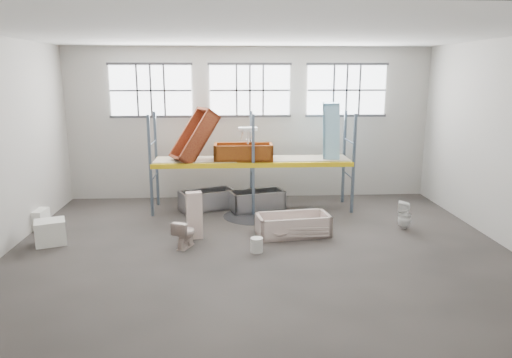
{
  "coord_description": "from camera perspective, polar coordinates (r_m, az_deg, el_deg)",
  "views": [
    {
      "loc": [
        -0.72,
        -10.75,
        4.16
      ],
      "look_at": [
        0.0,
        1.5,
        1.4
      ],
      "focal_mm": 33.19,
      "sensor_mm": 36.0,
      "label": 1
    }
  ],
  "objects": [
    {
      "name": "ceiling",
      "position": [
        10.81,
        0.49,
        17.4
      ],
      "size": [
        12.0,
        10.0,
        0.1
      ],
      "primitive_type": "cube",
      "color": "silver",
      "rests_on": "ground"
    },
    {
      "name": "rack_upright_lb",
      "position": [
        15.26,
        -11.92,
        2.37
      ],
      "size": [
        0.08,
        0.08,
        3.0
      ],
      "primitive_type": "cube",
      "color": "slate",
      "rests_on": "floor"
    },
    {
      "name": "rack_beam_back",
      "position": [
        15.1,
        -0.58,
        2.54
      ],
      "size": [
        6.0,
        0.1,
        0.14
      ],
      "primitive_type": "cube",
      "color": "yellow",
      "rests_on": "floor"
    },
    {
      "name": "bucket",
      "position": [
        11.31,
        0.09,
        -7.96
      ],
      "size": [
        0.35,
        0.35,
        0.35
      ],
      "primitive_type": "cylinder",
      "rotation": [
        0.0,
        0.0,
        -0.22
      ],
      "color": "silver",
      "rests_on": "floor"
    },
    {
      "name": "wall_back",
      "position": [
        15.9,
        -0.75,
        6.69
      ],
      "size": [
        12.0,
        0.1,
        5.0
      ],
      "primitive_type": "cube",
      "color": "#B2AEA4",
      "rests_on": "ground"
    },
    {
      "name": "carton_far",
      "position": [
        14.32,
        -25.16,
        -4.37
      ],
      "size": [
        0.65,
        0.65,
        0.52
      ],
      "primitive_type": "cube",
      "rotation": [
        0.0,
        0.0,
        -0.05
      ],
      "color": "white",
      "rests_on": "floor"
    },
    {
      "name": "wall_front",
      "position": [
        5.98,
        3.68,
        -3.5
      ],
      "size": [
        12.0,
        0.1,
        5.0
      ],
      "primitive_type": "cube",
      "color": "#B4B0A7",
      "rests_on": "ground"
    },
    {
      "name": "rust_tub_tilted",
      "position": [
        14.34,
        -7.41,
        5.1
      ],
      "size": [
        1.63,
        1.38,
        1.72
      ],
      "primitive_type": null,
      "rotation": [
        0.0,
        -0.96,
        0.48
      ],
      "color": "brown",
      "rests_on": "shelf_deck"
    },
    {
      "name": "toilet_white",
      "position": [
        13.5,
        17.47,
        -4.17
      ],
      "size": [
        0.46,
        0.45,
        0.77
      ],
      "primitive_type": "imported",
      "rotation": [
        0.0,
        0.0,
        -1.96
      ],
      "color": "white",
      "rests_on": "floor"
    },
    {
      "name": "shelf_deck",
      "position": [
        14.5,
        -0.46,
        2.43
      ],
      "size": [
        5.9,
        1.1,
        0.03
      ],
      "primitive_type": "cube",
      "color": "gray",
      "rests_on": "floor"
    },
    {
      "name": "rack_upright_rb",
      "position": [
        15.53,
        10.56,
        2.61
      ],
      "size": [
        0.08,
        0.08,
        3.0
      ],
      "primitive_type": "cube",
      "color": "slate",
      "rests_on": "floor"
    },
    {
      "name": "rack_upright_mb",
      "position": [
        15.1,
        -0.58,
        2.54
      ],
      "size": [
        0.08,
        0.08,
        3.0
      ],
      "primitive_type": "cube",
      "color": "slate",
      "rests_on": "floor"
    },
    {
      "name": "window_mid",
      "position": [
        15.71,
        -0.75,
        10.64
      ],
      "size": [
        2.6,
        0.04,
        1.6
      ],
      "primitive_type": "cube",
      "color": "white",
      "rests_on": "wall_back"
    },
    {
      "name": "carton_near",
      "position": [
        12.84,
        -23.53,
        -5.89
      ],
      "size": [
        0.87,
        0.81,
        0.61
      ],
      "primitive_type": "cube",
      "rotation": [
        0.0,
        0.0,
        0.36
      ],
      "color": "white",
      "rests_on": "floor"
    },
    {
      "name": "rack_beam_front",
      "position": [
        13.92,
        -0.34,
        1.67
      ],
      "size": [
        6.0,
        0.1,
        0.14
      ],
      "primitive_type": "cube",
      "color": "yellow",
      "rests_on": "floor"
    },
    {
      "name": "cistern_tall",
      "position": [
        12.2,
        -7.45,
        -4.36
      ],
      "size": [
        0.44,
        0.33,
        1.22
      ],
      "primitive_type": "cube",
      "rotation": [
        0.0,
        0.0,
        0.21
      ],
      "color": "beige",
      "rests_on": "floor"
    },
    {
      "name": "rust_tub_flat",
      "position": [
        14.31,
        -1.54,
        3.26
      ],
      "size": [
        1.77,
        0.85,
        0.49
      ],
      "primitive_type": null,
      "rotation": [
        0.0,
        0.0,
        -0.02
      ],
      "color": "#87510B",
      "rests_on": "shelf_deck"
    },
    {
      "name": "rack_upright_ma",
      "position": [
        13.92,
        -0.34,
        1.67
      ],
      "size": [
        0.08,
        0.08,
        3.0
      ],
      "primitive_type": "cube",
      "color": "slate",
      "rests_on": "floor"
    },
    {
      "name": "wet_patch",
      "position": [
        14.09,
        -0.29,
        -4.48
      ],
      "size": [
        1.8,
        1.8,
        0.0
      ],
      "primitive_type": "cylinder",
      "color": "black",
      "rests_on": "floor"
    },
    {
      "name": "blue_tub_upright",
      "position": [
        14.77,
        9.03,
        5.66
      ],
      "size": [
        0.7,
        0.91,
        1.77
      ],
      "primitive_type": null,
      "rotation": [
        0.0,
        1.54,
        -0.19
      ],
      "color": "#92CCE8",
      "rests_on": "shelf_deck"
    },
    {
      "name": "rack_upright_ra",
      "position": [
        14.39,
        11.68,
        1.77
      ],
      "size": [
        0.08,
        0.08,
        3.0
      ],
      "primitive_type": "cube",
      "color": "slate",
      "rests_on": "floor"
    },
    {
      "name": "sink_on_shelf",
      "position": [
        14.3,
        -0.97,
        4.38
      ],
      "size": [
        0.66,
        0.55,
        0.52
      ],
      "primitive_type": "imported",
      "rotation": [
        0.0,
        0.0,
        0.18
      ],
      "color": "silver",
      "rests_on": "rust_tub_flat"
    },
    {
      "name": "toilet_beige",
      "position": [
        11.68,
        -8.58,
        -6.51
      ],
      "size": [
        0.64,
        0.79,
        0.7
      ],
      "primitive_type": "imported",
      "rotation": [
        0.0,
        0.0,
        2.72
      ],
      "color": "beige",
      "rests_on": "floor"
    },
    {
      "name": "window_right",
      "position": [
        16.18,
        10.85,
        10.48
      ],
      "size": [
        2.6,
        0.04,
        1.6
      ],
      "primitive_type": "cube",
      "color": "white",
      "rests_on": "wall_back"
    },
    {
      "name": "window_left",
      "position": [
        15.89,
        -12.55,
        10.37
      ],
      "size": [
        2.6,
        0.04,
        1.6
      ],
      "primitive_type": "cube",
      "color": "white",
      "rests_on": "wall_back"
    },
    {
      "name": "floor",
      "position": [
        11.57,
        0.44,
        -8.67
      ],
      "size": [
        12.0,
        10.0,
        0.1
      ],
      "primitive_type": "cube",
      "color": "#4B443F",
      "rests_on": "ground"
    },
    {
      "name": "bathtub_beige",
      "position": [
        12.46,
        4.47,
        -5.53
      ],
      "size": [
        1.97,
        1.11,
        0.55
      ],
      "primitive_type": null,
      "rotation": [
        0.0,
        0.0,
        0.12
      ],
      "color": "beige",
      "rests_on": "floor"
    },
    {
      "name": "cistern_spare",
      "position": [
        12.28,
        5.91,
        -5.81
      ],
      "size": [
        0.41,
        0.26,
        0.36
      ],
      "primitive_type": "cube",
      "rotation": [
        0.0,
        0.0,
        0.23
      ],
      "color": "beige",
      "rests_on": "bathtub_beige"
    },
    {
      "name": "steel_tub_left",
      "position": [
        14.79,
        -5.91,
        -2.51
      ],
      "size": [
        1.82,
        1.39,
        0.6
      ],
      "primitive_type": null,
      "rotation": [
        0.0,
        0.0,
        0.43
      ],
      "color": "#AFB1B6",
      "rests_on": "floor"
    },
    {
      "name": "rack_upright_la",
      "position": [
        14.09,
        -12.62,
        1.49
      ],
      "size": [
        0.08,
        0.08,
        3.0
      ],
      "primitive_type": "cube",
      "color": "slate",
      "rests_on": "floor"
    },
    {
      "name": "sink_in_tub",
      "position": [
        12.08,
        2.88,
        -6.67
      ],
      "size": [
        0.47,
        0.47,
        0.15
      ],
      "primitive_type": "imported",
      "rotation": [
        0.0,
        0.0,
        -0.06
      ],
      "color": "#F4D8CE",
      "rests_on": "bathtub_beige"
    },
    {
      "name": "steel_tub_right",
      "position": [
        14.64,
        0.12,
        -2.6
      ],
      "size": [
        1.79,
        1.19,
        0.6
      ],
      "primitive_type": null,
      "rotation": [
        0.0,
        0.0,
        0.28
      ],
      "color": "#A6A9AE",
      "rests_on": "floor"
    }
  ]
}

